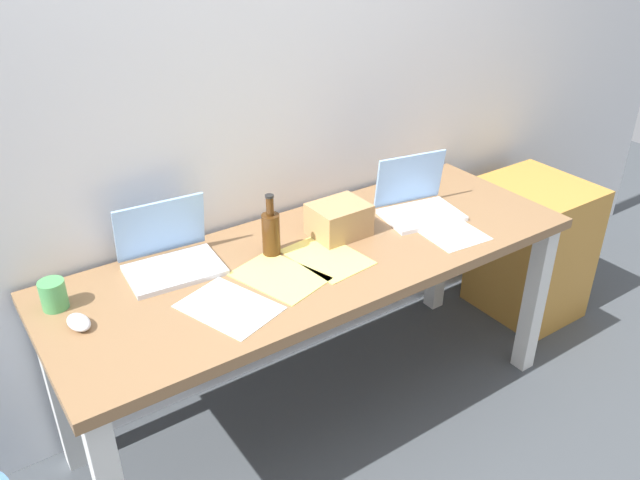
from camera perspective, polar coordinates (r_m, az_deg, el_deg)
The scene contains 14 objects.
ground_plane at distance 2.74m, azimuth -0.00°, elevation -14.84°, with size 8.00×8.00×0.00m, color #42474C.
back_wall at distance 2.40m, azimuth -5.74°, elevation 14.49°, with size 5.20×0.08×2.60m, color white.
desk at distance 2.33m, azimuth -0.00°, elevation -3.15°, with size 1.94×0.70×0.75m.
laptop_left at distance 2.23m, azimuth -13.32°, elevation -1.32°, with size 0.33×0.27×0.23m.
laptop_right at distance 2.56m, azimuth 8.74°, elevation 3.38°, with size 0.34×0.28×0.23m.
beer_bottle at distance 2.24m, azimuth -4.42°, elevation 0.70°, with size 0.06×0.06×0.23m.
computer_mouse at distance 2.03m, azimuth -20.80°, elevation -6.90°, with size 0.06×0.10×0.03m, color silver.
cardboard_box at distance 2.37m, azimuth 1.70°, elevation 1.84°, with size 0.21×0.17×0.12m, color tan.
coffee_mug at distance 2.13m, azimuth -22.78°, elevation -4.54°, with size 0.08×0.08×0.10m, color #4C9E56.
paper_sheet_front_left at distance 2.01m, azimuth -8.14°, elevation -5.97°, with size 0.21×0.30×0.00m, color white.
paper_sheet_front_right at distance 2.47m, azimuth 11.19°, elevation 0.93°, with size 0.21×0.30×0.00m, color white.
paper_sheet_center at distance 2.25m, azimuth 0.66°, elevation -1.51°, with size 0.21×0.30×0.00m, color #F4E06B.
paper_yellow_folder at distance 2.14m, azimuth -3.65°, elevation -3.28°, with size 0.21×0.30×0.00m, color #F4E06B.
filing_cabinet at distance 3.29m, azimuth 18.43°, elevation -0.70°, with size 0.40×0.48×0.69m, color #C68938.
Camera 1 is at (-1.12, -1.62, 1.90)m, focal length 35.72 mm.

